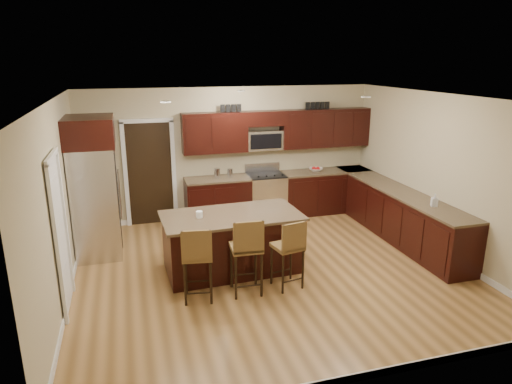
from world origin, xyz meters
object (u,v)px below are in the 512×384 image
object	(u,v)px
refrigerator	(94,186)
stool_left	(197,256)
range	(266,195)
stool_right	(290,247)
island	(232,244)
stool_mid	(247,248)

from	to	relation	value
refrigerator	stool_left	bearing A→B (deg)	-56.65
range	stool_right	bearing A→B (deg)	-100.97
island	stool_left	world-z (taller)	stool_left
island	stool_mid	size ratio (longest dim) A/B	1.91
island	stool_left	xyz separation A→B (m)	(-0.68, -0.84, 0.25)
island	refrigerator	world-z (taller)	refrigerator
stool_mid	stool_right	xyz separation A→B (m)	(0.64, 0.01, -0.06)
stool_mid	stool_right	bearing A→B (deg)	3.68
range	stool_left	xyz separation A→B (m)	(-1.93, -3.09, 0.21)
range	stool_left	size ratio (longest dim) A/B	1.02
range	island	distance (m)	2.57
island	stool_right	world-z (taller)	stool_right
island	stool_left	bearing A→B (deg)	-131.02
stool_left	stool_right	bearing A→B (deg)	9.12
stool_left	stool_mid	xyz separation A→B (m)	(0.70, -0.00, 0.03)
stool_mid	refrigerator	xyz separation A→B (m)	(-2.07, 2.08, 0.49)
stool_right	refrigerator	size ratio (longest dim) A/B	0.45
island	stool_right	size ratio (longest dim) A/B	2.08
island	stool_mid	bearing A→B (deg)	-90.92
stool_left	refrigerator	bearing A→B (deg)	132.35
island	stool_mid	world-z (taller)	stool_mid
stool_left	stool_mid	size ratio (longest dim) A/B	0.95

